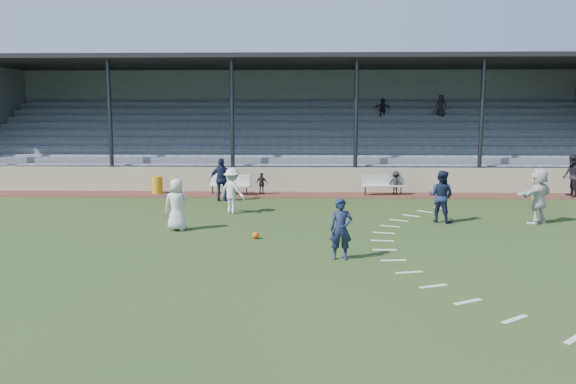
# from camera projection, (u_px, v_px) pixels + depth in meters

# --- Properties ---
(ground) EXTENTS (90.00, 90.00, 0.00)m
(ground) POSITION_uv_depth(u_px,v_px,m) (285.00, 249.00, 16.10)
(ground) COLOR #293E19
(ground) RESTS_ON ground
(cinder_track) EXTENTS (34.00, 2.00, 0.02)m
(cinder_track) POSITION_uv_depth(u_px,v_px,m) (293.00, 195.00, 26.49)
(cinder_track) COLOR #512820
(cinder_track) RESTS_ON ground
(retaining_wall) EXTENTS (34.00, 0.18, 1.20)m
(retaining_wall) POSITION_uv_depth(u_px,v_px,m) (294.00, 180.00, 27.44)
(retaining_wall) COLOR #B9B28F
(retaining_wall) RESTS_ON ground
(bench_left) EXTENTS (2.04, 0.89, 0.95)m
(bench_left) POSITION_uv_depth(u_px,v_px,m) (230.00, 182.00, 26.51)
(bench_left) COLOR beige
(bench_left) RESTS_ON cinder_track
(bench_right) EXTENTS (2.03, 0.62, 0.95)m
(bench_right) POSITION_uv_depth(u_px,v_px,m) (383.00, 183.00, 26.38)
(bench_right) COLOR beige
(bench_right) RESTS_ON cinder_track
(trash_bin) EXTENTS (0.51, 0.51, 0.82)m
(trash_bin) POSITION_uv_depth(u_px,v_px,m) (157.00, 185.00, 26.89)
(trash_bin) COLOR gold
(trash_bin) RESTS_ON cinder_track
(football) EXTENTS (0.22, 0.22, 0.22)m
(football) POSITION_uv_depth(u_px,v_px,m) (256.00, 235.00, 17.40)
(football) COLOR #D5520C
(football) RESTS_ON ground
(player_white_lead) EXTENTS (0.86, 0.57, 1.73)m
(player_white_lead) POSITION_uv_depth(u_px,v_px,m) (177.00, 205.00, 18.52)
(player_white_lead) COLOR silver
(player_white_lead) RESTS_ON ground
(player_navy_lead) EXTENTS (0.60, 0.40, 1.64)m
(player_navy_lead) POSITION_uv_depth(u_px,v_px,m) (341.00, 229.00, 14.90)
(player_navy_lead) COLOR #161F3D
(player_navy_lead) RESTS_ON ground
(player_navy_mid) EXTENTS (1.14, 1.08, 1.86)m
(player_navy_mid) POSITION_uv_depth(u_px,v_px,m) (441.00, 196.00, 19.91)
(player_navy_mid) COLOR #161F3D
(player_navy_mid) RESTS_ON ground
(player_white_wing) EXTENTS (1.30, 1.16, 1.75)m
(player_white_wing) POSITION_uv_depth(u_px,v_px,m) (232.00, 191.00, 21.66)
(player_white_wing) COLOR silver
(player_white_wing) RESTS_ON ground
(player_navy_wing) EXTENTS (1.17, 0.62, 1.90)m
(player_navy_wing) POSITION_uv_depth(u_px,v_px,m) (222.00, 180.00, 24.58)
(player_navy_wing) COLOR #161F3D
(player_navy_wing) RESTS_ON ground
(player_white_back) EXTENTS (1.81, 1.57, 1.98)m
(player_white_back) POSITION_uv_depth(u_px,v_px,m) (538.00, 196.00, 19.67)
(player_white_back) COLOR silver
(player_white_back) RESTS_ON ground
(official) EXTENTS (0.75, 0.95, 1.93)m
(official) POSITION_uv_depth(u_px,v_px,m) (572.00, 176.00, 25.69)
(official) COLOR black
(official) RESTS_ON cinder_track
(sub_left_near) EXTENTS (0.42, 0.30, 1.11)m
(sub_left_near) POSITION_uv_depth(u_px,v_px,m) (233.00, 182.00, 26.65)
(sub_left_near) COLOR black
(sub_left_near) RESTS_ON cinder_track
(sub_left_far) EXTENTS (0.65, 0.43, 1.03)m
(sub_left_far) POSITION_uv_depth(u_px,v_px,m) (262.00, 184.00, 26.51)
(sub_left_far) COLOR black
(sub_left_far) RESTS_ON cinder_track
(sub_right) EXTENTS (0.83, 0.68, 1.12)m
(sub_right) POSITION_uv_depth(u_px,v_px,m) (396.00, 183.00, 26.36)
(sub_right) COLOR black
(sub_right) RESTS_ON cinder_track
(grandstand) EXTENTS (34.60, 9.00, 6.61)m
(grandstand) POSITION_uv_depth(u_px,v_px,m) (296.00, 142.00, 31.87)
(grandstand) COLOR slate
(grandstand) RESTS_ON ground
(penalty_arc) EXTENTS (3.89, 14.63, 0.01)m
(penalty_arc) POSITION_uv_depth(u_px,v_px,m) (430.00, 250.00, 15.98)
(penalty_arc) COLOR silver
(penalty_arc) RESTS_ON ground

